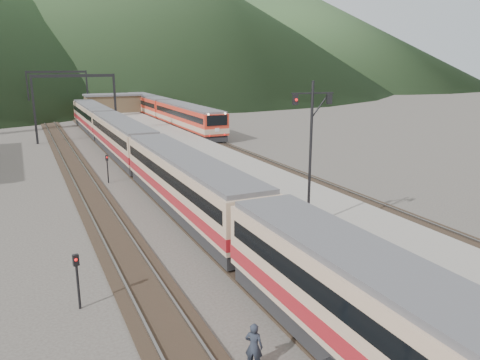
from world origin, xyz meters
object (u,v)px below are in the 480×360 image
signal_mast (311,141)px  worker (254,346)px  second_train (165,110)px  main_train (147,155)px

signal_mast → worker: 11.89m
second_train → signal_mast: signal_mast is taller
main_train → signal_mast: (4.08, -17.64, 3.56)m
second_train → worker: (-14.68, -59.60, -1.33)m
signal_mast → worker: signal_mast is taller
main_train → signal_mast: 18.45m
second_train → signal_mast: size_ratio=5.61×
signal_mast → worker: (-7.27, -8.11, -4.76)m
main_train → worker: bearing=-97.1°
main_train → signal_mast: size_ratio=10.51×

